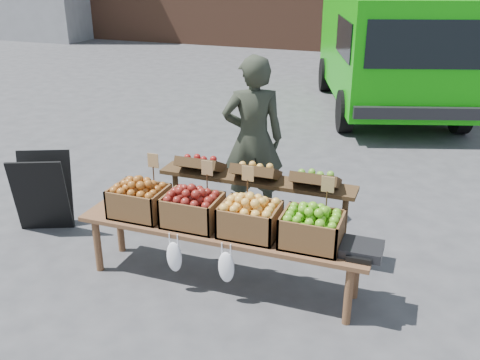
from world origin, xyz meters
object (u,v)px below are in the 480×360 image
at_px(crate_red_apples, 250,220).
at_px(vendor, 253,139).
at_px(display_bench, 221,256).
at_px(delivery_van, 388,52).
at_px(crate_green_apples, 312,230).
at_px(weighing_scale, 362,249).
at_px(crate_russet_pears, 193,210).
at_px(chalkboard_sign, 43,192).
at_px(back_table, 256,203).
at_px(crate_golden_apples, 139,201).

bearing_deg(crate_red_apples, vendor, 107.90).
xyz_separation_m(display_bench, crate_red_apples, (0.28, 0.00, 0.42)).
bearing_deg(delivery_van, vendor, -117.13).
bearing_deg(vendor, crate_green_apples, 100.93).
height_order(crate_red_apples, crate_green_apples, same).
relative_size(delivery_van, display_bench, 1.85).
bearing_deg(weighing_scale, crate_russet_pears, 180.00).
relative_size(chalkboard_sign, display_bench, 0.33).
height_order(vendor, back_table, vendor).
distance_m(display_bench, crate_russet_pears, 0.51).
relative_size(vendor, crate_golden_apples, 3.78).
relative_size(delivery_van, crate_red_apples, 10.01).
xyz_separation_m(crate_russet_pears, crate_red_apples, (0.55, 0.00, 0.00)).
bearing_deg(crate_green_apples, crate_russet_pears, 180.00).
bearing_deg(vendor, crate_red_apples, 83.69).
xyz_separation_m(crate_golden_apples, weighing_scale, (2.08, 0.00, -0.10)).
bearing_deg(crate_green_apples, crate_red_apples, 180.00).
bearing_deg(crate_green_apples, crate_golden_apples, 180.00).
distance_m(delivery_van, crate_golden_apples, 7.09).
height_order(display_bench, crate_russet_pears, crate_russet_pears).
xyz_separation_m(crate_red_apples, weighing_scale, (0.97, 0.00, -0.10)).
xyz_separation_m(back_table, crate_russet_pears, (-0.36, -0.72, 0.19)).
bearing_deg(crate_golden_apples, back_table, 38.23).
bearing_deg(back_table, vendor, 111.16).
distance_m(display_bench, crate_green_apples, 0.93).
xyz_separation_m(crate_golden_apples, crate_green_apples, (1.65, 0.00, 0.00)).
xyz_separation_m(crate_golden_apples, crate_russet_pears, (0.55, 0.00, 0.00)).
distance_m(delivery_van, weighing_scale, 6.95).
xyz_separation_m(back_table, display_bench, (-0.09, -0.72, -0.24)).
relative_size(back_table, crate_golden_apples, 4.20).
relative_size(display_bench, crate_golden_apples, 5.40).
bearing_deg(delivery_van, chalkboard_sign, -132.14).
relative_size(back_table, crate_red_apples, 4.20).
bearing_deg(crate_golden_apples, crate_russet_pears, 0.00).
distance_m(vendor, weighing_scale, 2.07).
bearing_deg(crate_russet_pears, delivery_van, 81.97).
height_order(chalkboard_sign, crate_russet_pears, chalkboard_sign).
distance_m(crate_russet_pears, crate_green_apples, 1.10).
height_order(delivery_van, display_bench, delivery_van).
bearing_deg(vendor, weighing_scale, 110.74).
height_order(vendor, crate_green_apples, vendor).
xyz_separation_m(back_table, crate_golden_apples, (-0.91, -0.72, 0.19)).
bearing_deg(weighing_scale, chalkboard_sign, 174.25).
distance_m(chalkboard_sign, crate_green_apples, 3.11).
height_order(crate_golden_apples, crate_russet_pears, same).
xyz_separation_m(vendor, crate_red_apples, (0.47, -1.44, -0.23)).
height_order(crate_russet_pears, weighing_scale, crate_russet_pears).
distance_m(delivery_van, display_bench, 7.00).
relative_size(vendor, chalkboard_sign, 2.15).
distance_m(back_table, crate_golden_apples, 1.18).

